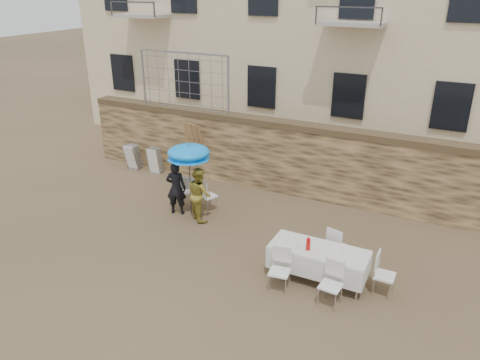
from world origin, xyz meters
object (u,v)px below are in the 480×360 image
at_px(chair_stack_left, 136,155).
at_px(woman_dress, 199,194).
at_px(soda_bottle, 308,244).
at_px(table_chair_side, 385,275).
at_px(couple_chair_left, 187,190).
at_px(table_chair_front_right, 331,285).
at_px(chair_stack_right, 157,159).
at_px(man_suit, 176,188).
at_px(couple_chair_right, 208,195).
at_px(table_chair_back, 337,245).
at_px(banquet_table, 319,250).
at_px(table_chair_front_left, 279,271).
at_px(umbrella, 189,154).

bearing_deg(chair_stack_left, woman_dress, -30.17).
height_order(soda_bottle, table_chair_side, soda_bottle).
bearing_deg(couple_chair_left, table_chair_front_right, 117.01).
distance_m(table_chair_front_right, chair_stack_right, 8.56).
xyz_separation_m(man_suit, couple_chair_right, (0.70, 0.55, -0.29)).
bearing_deg(chair_stack_right, table_chair_back, -21.69).
distance_m(banquet_table, soda_bottle, 0.30).
bearing_deg(table_chair_side, couple_chair_left, 73.59).
bearing_deg(table_chair_front_left, soda_bottle, 48.31).
relative_size(man_suit, table_chair_back, 1.60).
bearing_deg(chair_stack_left, table_chair_front_right, -27.81).
bearing_deg(couple_chair_left, table_chair_side, 127.91).
bearing_deg(soda_bottle, man_suit, 161.56).
bearing_deg(couple_chair_left, table_chair_back, 131.85).
relative_size(umbrella, banquet_table, 0.91).
distance_m(man_suit, table_chair_side, 6.05).
bearing_deg(table_chair_side, table_chair_front_right, 133.34).
xyz_separation_m(couple_chair_left, couple_chair_right, (0.70, 0.00, 0.00)).
relative_size(couple_chair_right, chair_stack_left, 1.04).
bearing_deg(table_chair_side, umbrella, 76.81).
bearing_deg(soda_bottle, table_chair_front_left, -123.69).
xyz_separation_m(umbrella, soda_bottle, (3.93, -1.54, -0.89)).
relative_size(umbrella, couple_chair_right, 1.99).
xyz_separation_m(soda_bottle, table_chair_back, (0.40, 0.95, -0.43)).
bearing_deg(table_chair_back, table_chair_front_left, 77.97).
bearing_deg(umbrella, couple_chair_right, 56.31).
height_order(man_suit, table_chair_side, man_suit).
distance_m(woman_dress, table_chair_back, 4.02).
distance_m(couple_chair_left, couple_chair_right, 0.70).
bearing_deg(soda_bottle, chair_stack_left, 153.57).
bearing_deg(man_suit, chair_stack_left, -52.69).
distance_m(table_chair_back, chair_stack_left, 8.45).
distance_m(soda_bottle, chair_stack_right, 7.67).
height_order(man_suit, table_chair_back, man_suit).
bearing_deg(couple_chair_right, man_suit, 61.98).
distance_m(umbrella, table_chair_front_left, 4.33).
bearing_deg(couple_chair_right, couple_chair_left, 23.82).
bearing_deg(couple_chair_right, table_chair_front_left, 165.05).
relative_size(table_chair_front_left, table_chair_side, 1.00).
xyz_separation_m(umbrella, table_chair_back, (4.33, -0.59, -1.32)).
relative_size(couple_chair_right, table_chair_side, 1.00).
bearing_deg(chair_stack_left, table_chair_side, -20.96).
bearing_deg(chair_stack_right, chair_stack_left, 180.00).
height_order(umbrella, couple_chair_left, umbrella).
height_order(couple_chair_left, chair_stack_left, couple_chair_left).
xyz_separation_m(soda_bottle, chair_stack_left, (-7.57, 3.76, -0.45)).
height_order(woman_dress, table_chair_front_right, woman_dress).
distance_m(table_chair_front_left, chair_stack_right, 7.64).
height_order(table_chair_back, chair_stack_left, table_chair_back).
height_order(umbrella, table_chair_front_left, umbrella).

